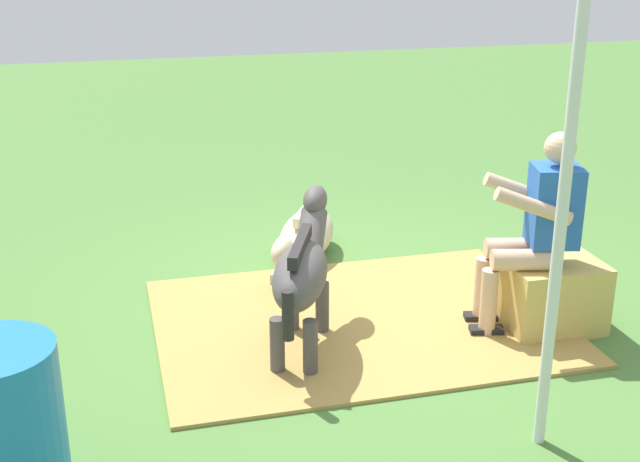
% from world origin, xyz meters
% --- Properties ---
extents(ground_plane, '(24.00, 24.00, 0.00)m').
position_xyz_m(ground_plane, '(0.00, 0.00, 0.00)').
color(ground_plane, '#4C7A38').
extents(hay_patch, '(2.71, 2.02, 0.02)m').
position_xyz_m(hay_patch, '(0.10, 0.30, 0.01)').
color(hay_patch, '#AD8C47').
rests_on(hay_patch, ground).
extents(hay_bale, '(0.63, 0.46, 0.47)m').
position_xyz_m(hay_bale, '(-1.13, 0.69, 0.23)').
color(hay_bale, tan).
rests_on(hay_bale, ground).
extents(person_seated, '(0.71, 0.51, 1.35)m').
position_xyz_m(person_seated, '(-0.97, 0.66, 0.74)').
color(person_seated, '#D8AD8C').
rests_on(person_seated, ground).
extents(pony_standing, '(0.69, 1.28, 0.89)m').
position_xyz_m(pony_standing, '(0.54, 0.53, 0.53)').
color(pony_standing, '#4C4747').
rests_on(pony_standing, ground).
extents(pony_lying, '(0.86, 1.31, 0.42)m').
position_xyz_m(pony_lying, '(0.19, -0.89, 0.19)').
color(pony_lying, beige).
rests_on(pony_lying, ground).
extents(water_barrel, '(0.57, 0.57, 0.82)m').
position_xyz_m(water_barrel, '(2.23, 1.73, 0.41)').
color(water_barrel, '#1E72B2').
rests_on(water_barrel, ground).
extents(tent_pole_left, '(0.06, 0.06, 2.27)m').
position_xyz_m(tent_pole_left, '(-0.42, 1.87, 1.13)').
color(tent_pole_left, silver).
rests_on(tent_pole_left, ground).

